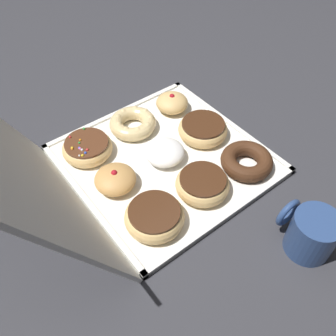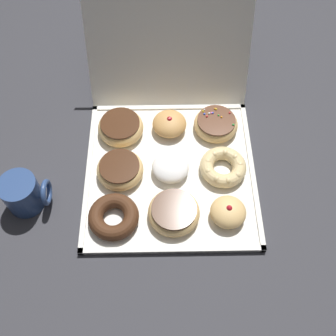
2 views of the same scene
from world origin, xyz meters
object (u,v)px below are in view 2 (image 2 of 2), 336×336
chocolate_cake_ring_donut_0 (114,217)px  sprinkle_donut_8 (216,124)px  coffee_mug (23,193)px  chocolate_frosted_donut_1 (174,212)px  chocolate_frosted_donut_6 (121,127)px  cruller_donut_5 (223,168)px  powdered_filled_donut_4 (170,167)px  donut_box (170,172)px  jelly_filled_donut_7 (171,124)px  chocolate_frosted_donut_3 (120,169)px  jelly_filled_donut_2 (228,212)px

chocolate_cake_ring_donut_0 → sprinkle_donut_8: 0.36m
coffee_mug → chocolate_frosted_donut_1: bearing=-7.5°
chocolate_cake_ring_donut_0 → coffee_mug: bearing=165.6°
chocolate_frosted_donut_6 → sprinkle_donut_8: size_ratio=1.03×
cruller_donut_5 → sprinkle_donut_8: bearing=93.1°
chocolate_frosted_donut_1 → powdered_filled_donut_4: bearing=93.0°
donut_box → coffee_mug: (-0.34, -0.08, 0.04)m
chocolate_frosted_donut_1 → chocolate_frosted_donut_6: 0.28m
chocolate_frosted_donut_6 → jelly_filled_donut_7: bearing=3.9°
powdered_filled_donut_4 → chocolate_frosted_donut_6: (-0.13, 0.12, 0.00)m
donut_box → chocolate_frosted_donut_1: 0.12m
cruller_donut_5 → sprinkle_donut_8: (-0.01, 0.13, 0.00)m
jelly_filled_donut_7 → powdered_filled_donut_4: bearing=-92.5°
chocolate_cake_ring_donut_0 → chocolate_frosted_donut_3: bearing=85.8°
donut_box → chocolate_frosted_donut_6: size_ratio=3.52×
chocolate_frosted_donut_1 → jelly_filled_donut_7: (-0.00, 0.25, 0.00)m
chocolate_frosted_donut_3 → chocolate_frosted_donut_6: same height
donut_box → coffee_mug: size_ratio=3.92×
cruller_donut_5 → chocolate_frosted_donut_6: 0.29m
chocolate_frosted_donut_6 → coffee_mug: 0.29m
chocolate_frosted_donut_6 → coffee_mug: size_ratio=1.11×
chocolate_frosted_donut_1 → cruller_donut_5: bearing=43.4°
chocolate_cake_ring_donut_0 → coffee_mug: size_ratio=1.09×
chocolate_cake_ring_donut_0 → jelly_filled_donut_7: size_ratio=1.31×
chocolate_frosted_donut_1 → cruller_donut_5: 0.17m
jelly_filled_donut_2 → cruller_donut_5: bearing=90.1°
donut_box → cruller_donut_5: size_ratio=3.64×
chocolate_frosted_donut_1 → chocolate_frosted_donut_3: chocolate_frosted_donut_3 is taller
cruller_donut_5 → jelly_filled_donut_2: bearing=-89.9°
cruller_donut_5 → sprinkle_donut_8: size_ratio=1.00×
chocolate_frosted_donut_6 → sprinkle_donut_8: 0.25m
jelly_filled_donut_7 → jelly_filled_donut_2: bearing=-64.0°
chocolate_frosted_donut_3 → jelly_filled_donut_7: 0.19m
chocolate_frosted_donut_1 → coffee_mug: (-0.35, 0.05, 0.02)m
chocolate_frosted_donut_1 → jelly_filled_donut_2: size_ratio=1.44×
powdered_filled_donut_4 → jelly_filled_donut_7: jelly_filled_donut_7 is taller
jelly_filled_donut_2 → cruller_donut_5: size_ratio=0.72×
sprinkle_donut_8 → chocolate_cake_ring_donut_0: bearing=-134.3°
chocolate_cake_ring_donut_0 → sprinkle_donut_8: bearing=45.7°
chocolate_cake_ring_donut_0 → cruller_donut_5: same height
chocolate_frosted_donut_3 → powdered_filled_donut_4: (0.12, 0.01, -0.00)m
powdered_filled_donut_4 → coffee_mug: bearing=-167.5°
chocolate_cake_ring_donut_0 → chocolate_frosted_donut_6: (0.00, 0.25, 0.00)m
chocolate_frosted_donut_1 → coffee_mug: 0.35m
chocolate_frosted_donut_3 → powdered_filled_donut_4: size_ratio=1.26×
jelly_filled_donut_2 → coffee_mug: bearing=174.1°
chocolate_frosted_donut_3 → jelly_filled_donut_7: bearing=47.0°
chocolate_cake_ring_donut_0 → chocolate_frosted_donut_6: chocolate_frosted_donut_6 is taller
sprinkle_donut_8 → coffee_mug: (-0.46, -0.21, 0.02)m
chocolate_frosted_donut_1 → jelly_filled_donut_2: jelly_filled_donut_2 is taller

